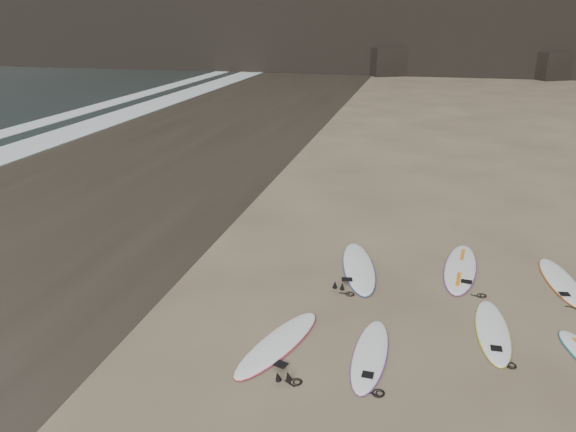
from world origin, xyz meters
name	(u,v)px	position (x,y,z in m)	size (l,w,h in m)	color
ground	(534,350)	(0.00, 0.00, 0.00)	(240.00, 240.00, 0.00)	#897559
wet_sand	(130,162)	(-13.00, 10.00, 0.00)	(12.00, 200.00, 0.01)	#383026
foam_near	(7,154)	(-18.50, 10.00, 0.03)	(2.20, 200.00, 0.05)	white
surfboard_0	(278,343)	(-4.29, -0.89, 0.04)	(0.59, 2.45, 0.09)	white
surfboard_1	(370,354)	(-2.71, -0.85, 0.04)	(0.54, 2.25, 0.08)	white
surfboard_2	(493,330)	(-0.63, 0.41, 0.04)	(0.55, 2.30, 0.08)	white
surfboard_5	(359,267)	(-3.30, 2.51, 0.05)	(0.66, 2.77, 0.10)	white
surfboard_6	(460,268)	(-1.08, 3.01, 0.05)	(0.66, 2.76, 0.10)	white
surfboard_7	(562,281)	(0.99, 2.81, 0.04)	(0.58, 2.40, 0.09)	white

